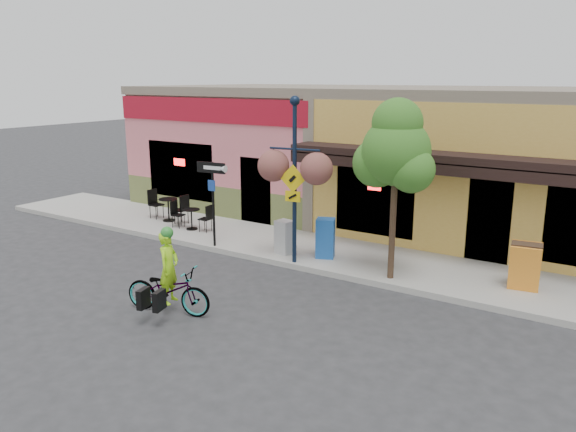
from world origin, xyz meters
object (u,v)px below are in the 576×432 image
object	(u,v)px
lamp_post	(295,181)
newspaper_box_grey	(284,237)
cyclist_rider	(169,279)
building	(392,152)
newspaper_box_blue	(325,238)
bicycle	(168,290)
one_way_sign	(213,205)
street_tree	(394,190)

from	to	relation	value
lamp_post	newspaper_box_grey	xyz separation A→B (m)	(-0.63, 0.49, -1.67)
cyclist_rider	newspaper_box_grey	size ratio (longest dim) A/B	1.66
newspaper_box_grey	cyclist_rider	bearing A→B (deg)	-80.12
building	newspaper_box_blue	bearing A→B (deg)	-83.32
cyclist_rider	bicycle	bearing A→B (deg)	75.73
lamp_post	newspaper_box_grey	distance (m)	1.85
one_way_sign	newspaper_box_grey	xyz separation A→B (m)	(2.06, 0.49, -0.74)
bicycle	newspaper_box_blue	world-z (taller)	newspaper_box_blue
bicycle	newspaper_box_grey	distance (m)	4.37
bicycle	street_tree	size ratio (longest dim) A/B	0.45
bicycle	one_way_sign	distance (m)	4.45
bicycle	building	bearing A→B (deg)	-16.64
building	one_way_sign	distance (m)	7.33
building	street_tree	distance (m)	7.17
newspaper_box_grey	newspaper_box_blue	bearing A→B (deg)	24.94
newspaper_box_blue	newspaper_box_grey	bearing A→B (deg)	173.44
newspaper_box_blue	newspaper_box_grey	xyz separation A→B (m)	(-1.10, -0.30, -0.07)
cyclist_rider	newspaper_box_grey	world-z (taller)	cyclist_rider
cyclist_rider	newspaper_box_blue	xyz separation A→B (m)	(1.10, 4.66, -0.08)
bicycle	cyclist_rider	xyz separation A→B (m)	(0.05, 0.00, 0.26)
cyclist_rider	building	bearing A→B (deg)	-16.38
one_way_sign	cyclist_rider	bearing A→B (deg)	-68.01
cyclist_rider	newspaper_box_grey	bearing A→B (deg)	-14.27
cyclist_rider	street_tree	xyz separation A→B (m)	(3.19, 4.13, 1.54)
one_way_sign	street_tree	xyz separation A→B (m)	(5.26, 0.25, 0.95)
building	newspaper_box_grey	distance (m)	6.58
newspaper_box_blue	street_tree	world-z (taller)	street_tree
one_way_sign	newspaper_box_grey	size ratio (longest dim) A/B	2.63
building	one_way_sign	bearing A→B (deg)	-109.74
one_way_sign	newspaper_box_blue	distance (m)	3.33
bicycle	newspaper_box_grey	world-z (taller)	newspaper_box_grey
one_way_sign	newspaper_box_blue	world-z (taller)	one_way_sign
bicycle	cyclist_rider	distance (m)	0.26
cyclist_rider	street_tree	world-z (taller)	street_tree
cyclist_rider	lamp_post	size ratio (longest dim) A/B	0.36
newspaper_box_grey	street_tree	size ratio (longest dim) A/B	0.21
cyclist_rider	lamp_post	world-z (taller)	lamp_post
street_tree	one_way_sign	bearing A→B (deg)	-177.29
building	cyclist_rider	xyz separation A→B (m)	(-0.39, -10.73, -1.49)
lamp_post	one_way_sign	xyz separation A→B (m)	(-2.69, 0.00, -0.93)
newspaper_box_grey	street_tree	bearing A→B (deg)	5.61
newspaper_box_blue	street_tree	xyz separation A→B (m)	(2.09, -0.54, 1.62)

